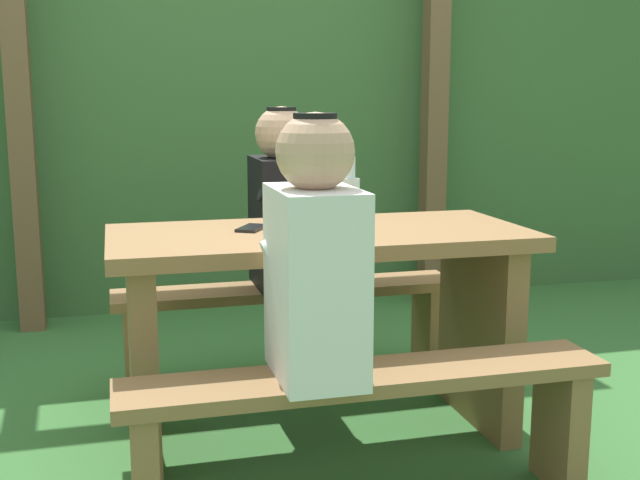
{
  "coord_description": "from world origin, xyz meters",
  "views": [
    {
      "loc": [
        -0.67,
        -2.54,
        1.19
      ],
      "look_at": [
        0.0,
        0.0,
        0.71
      ],
      "focal_mm": 44.47,
      "sensor_mm": 36.0,
      "label": 1
    }
  ],
  "objects_px": {
    "bench_far": "(288,314)",
    "cell_phone": "(252,228)",
    "bench_near": "(367,411)",
    "bottle_left": "(320,203)",
    "drinking_glass": "(295,214)",
    "person_white_shirt": "(315,258)",
    "bottle_right": "(350,203)",
    "person_black_coat": "(282,205)",
    "picnic_table": "(320,298)"
  },
  "relations": [
    {
      "from": "person_white_shirt",
      "to": "person_black_coat",
      "type": "relative_size",
      "value": 1.0
    },
    {
      "from": "person_black_coat",
      "to": "cell_phone",
      "type": "xyz_separation_m",
      "value": [
        -0.2,
        -0.45,
        -0.01
      ]
    },
    {
      "from": "bottle_right",
      "to": "bench_far",
      "type": "bearing_deg",
      "value": 97.47
    },
    {
      "from": "bench_far",
      "to": "person_white_shirt",
      "type": "bearing_deg",
      "value": -98.2
    },
    {
      "from": "picnic_table",
      "to": "cell_phone",
      "type": "height_order",
      "value": "cell_phone"
    },
    {
      "from": "person_black_coat",
      "to": "cell_phone",
      "type": "distance_m",
      "value": 0.49
    },
    {
      "from": "bench_near",
      "to": "cell_phone",
      "type": "height_order",
      "value": "cell_phone"
    },
    {
      "from": "picnic_table",
      "to": "bottle_right",
      "type": "relative_size",
      "value": 5.52
    },
    {
      "from": "picnic_table",
      "to": "bottle_left",
      "type": "relative_size",
      "value": 6.0
    },
    {
      "from": "bench_far",
      "to": "bottle_left",
      "type": "distance_m",
      "value": 0.76
    },
    {
      "from": "picnic_table",
      "to": "bench_near",
      "type": "relative_size",
      "value": 1.0
    },
    {
      "from": "person_white_shirt",
      "to": "bottle_left",
      "type": "bearing_deg",
      "value": 73.7
    },
    {
      "from": "cell_phone",
      "to": "drinking_glass",
      "type": "bearing_deg",
      "value": 43.26
    },
    {
      "from": "person_white_shirt",
      "to": "bottle_right",
      "type": "distance_m",
      "value": 0.5
    },
    {
      "from": "bench_near",
      "to": "person_black_coat",
      "type": "distance_m",
      "value": 1.14
    },
    {
      "from": "bench_near",
      "to": "drinking_glass",
      "type": "relative_size",
      "value": 17.21
    },
    {
      "from": "bottle_left",
      "to": "bottle_right",
      "type": "bearing_deg",
      "value": -38.6
    },
    {
      "from": "bench_far",
      "to": "drinking_glass",
      "type": "distance_m",
      "value": 0.63
    },
    {
      "from": "picnic_table",
      "to": "bench_far",
      "type": "distance_m",
      "value": 0.56
    },
    {
      "from": "bottle_right",
      "to": "cell_phone",
      "type": "xyz_separation_m",
      "value": [
        -0.3,
        0.16,
        -0.1
      ]
    },
    {
      "from": "picnic_table",
      "to": "bench_far",
      "type": "xyz_separation_m",
      "value": [
        0.0,
        0.52,
        -0.2
      ]
    },
    {
      "from": "bench_far",
      "to": "person_white_shirt",
      "type": "height_order",
      "value": "person_white_shirt"
    },
    {
      "from": "drinking_glass",
      "to": "cell_phone",
      "type": "xyz_separation_m",
      "value": [
        -0.16,
        -0.04,
        -0.04
      ]
    },
    {
      "from": "drinking_glass",
      "to": "picnic_table",
      "type": "bearing_deg",
      "value": -60.5
    },
    {
      "from": "bench_far",
      "to": "cell_phone",
      "type": "xyz_separation_m",
      "value": [
        -0.22,
        -0.45,
        0.44
      ]
    },
    {
      "from": "picnic_table",
      "to": "person_black_coat",
      "type": "height_order",
      "value": "person_black_coat"
    },
    {
      "from": "drinking_glass",
      "to": "bottle_right",
      "type": "bearing_deg",
      "value": -53.94
    },
    {
      "from": "person_white_shirt",
      "to": "drinking_glass",
      "type": "distance_m",
      "value": 0.64
    },
    {
      "from": "person_white_shirt",
      "to": "drinking_glass",
      "type": "xyz_separation_m",
      "value": [
        0.09,
        0.63,
        0.02
      ]
    },
    {
      "from": "person_white_shirt",
      "to": "bottle_left",
      "type": "xyz_separation_m",
      "value": [
        0.15,
        0.5,
        0.08
      ]
    },
    {
      "from": "picnic_table",
      "to": "person_white_shirt",
      "type": "height_order",
      "value": "person_white_shirt"
    },
    {
      "from": "person_black_coat",
      "to": "bottle_right",
      "type": "relative_size",
      "value": 2.84
    },
    {
      "from": "bench_near",
      "to": "drinking_glass",
      "type": "height_order",
      "value": "drinking_glass"
    },
    {
      "from": "picnic_table",
      "to": "person_white_shirt",
      "type": "relative_size",
      "value": 1.95
    },
    {
      "from": "person_black_coat",
      "to": "drinking_glass",
      "type": "distance_m",
      "value": 0.41
    },
    {
      "from": "bench_near",
      "to": "bottle_right",
      "type": "height_order",
      "value": "bottle_right"
    },
    {
      "from": "cell_phone",
      "to": "person_white_shirt",
      "type": "bearing_deg",
      "value": -53.27
    },
    {
      "from": "bench_near",
      "to": "bottle_right",
      "type": "xyz_separation_m",
      "value": [
        0.08,
        0.44,
        0.53
      ]
    },
    {
      "from": "drinking_glass",
      "to": "bench_near",
      "type": "bearing_deg",
      "value": -84.38
    },
    {
      "from": "bottle_right",
      "to": "drinking_glass",
      "type": "bearing_deg",
      "value": 126.06
    },
    {
      "from": "bottle_left",
      "to": "cell_phone",
      "type": "relative_size",
      "value": 1.67
    },
    {
      "from": "bench_near",
      "to": "bottle_left",
      "type": "bearing_deg",
      "value": 90.42
    },
    {
      "from": "bench_near",
      "to": "person_white_shirt",
      "type": "relative_size",
      "value": 1.95
    },
    {
      "from": "bench_far",
      "to": "person_black_coat",
      "type": "xyz_separation_m",
      "value": [
        -0.02,
        -0.0,
        0.45
      ]
    },
    {
      "from": "bench_far",
      "to": "bottle_right",
      "type": "distance_m",
      "value": 0.81
    },
    {
      "from": "bottle_right",
      "to": "cell_phone",
      "type": "relative_size",
      "value": 1.81
    },
    {
      "from": "picnic_table",
      "to": "drinking_glass",
      "type": "distance_m",
      "value": 0.3
    },
    {
      "from": "bottle_left",
      "to": "bottle_right",
      "type": "xyz_separation_m",
      "value": [
        0.08,
        -0.07,
        0.01
      ]
    },
    {
      "from": "picnic_table",
      "to": "bottle_left",
      "type": "height_order",
      "value": "bottle_left"
    },
    {
      "from": "drinking_glass",
      "to": "person_white_shirt",
      "type": "bearing_deg",
      "value": -97.95
    }
  ]
}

